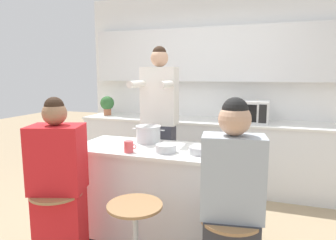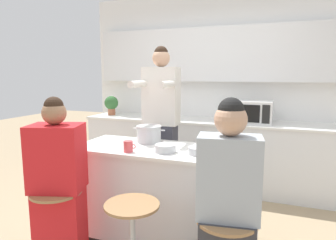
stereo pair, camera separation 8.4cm
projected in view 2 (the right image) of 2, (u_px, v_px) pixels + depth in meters
name	position (u px, v px, depth m)	size (l,w,h in m)	color
ground_plane	(166.00, 239.00, 2.84)	(16.00, 16.00, 0.00)	tan
wall_back	(212.00, 75.00, 4.31)	(3.73, 0.22, 2.70)	white
back_counter	(205.00, 153.00, 4.19)	(3.46, 0.64, 0.93)	silver
kitchen_island	(165.00, 194.00, 2.77)	(1.68, 0.67, 0.89)	black
bar_stool_leftmost	(58.00, 223.00, 2.41)	(0.40, 0.40, 0.64)	#997047
bar_stool_center	(133.00, 239.00, 2.18)	(0.40, 0.40, 0.64)	#997047
person_cooking	(161.00, 131.00, 3.34)	(0.41, 0.59, 1.85)	#383842
person_wrapped_blanket	(58.00, 187.00, 2.40)	(0.47, 0.40, 1.38)	red
person_seated_near	(228.00, 215.00, 1.93)	(0.42, 0.31, 1.41)	#333338
cooking_pot	(149.00, 134.00, 2.93)	(0.33, 0.25, 0.17)	#B7BABC
fruit_bowl	(165.00, 148.00, 2.57)	(0.18, 0.18, 0.07)	#B7BABC
mixing_bowl_steel	(199.00, 151.00, 2.50)	(0.18, 0.18, 0.06)	#B7BABC
coffee_cup_near	(128.00, 146.00, 2.58)	(0.11, 0.08, 0.10)	#DB4C51
coffee_cup_far	(222.00, 148.00, 2.53)	(0.12, 0.09, 0.10)	orange
banana_bunch	(210.00, 144.00, 2.77)	(0.17, 0.12, 0.05)	yellow
juice_carton	(221.00, 147.00, 2.35)	(0.07, 0.07, 0.20)	#7A428E
microwave	(252.00, 112.00, 3.85)	(0.51, 0.34, 0.29)	white
potted_plant	(111.00, 104.00, 4.62)	(0.21, 0.21, 0.29)	#A86042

